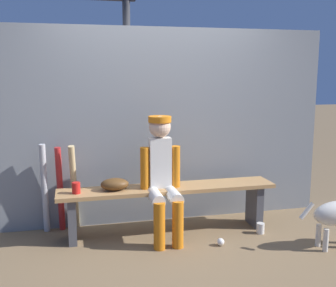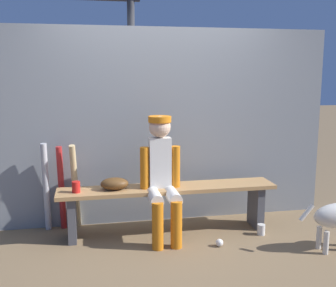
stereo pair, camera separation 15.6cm
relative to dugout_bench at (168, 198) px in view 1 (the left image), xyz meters
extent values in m
plane|color=brown|center=(0.00, 0.00, -0.38)|extent=(30.00, 30.00, 0.00)
cube|color=gray|center=(0.00, 0.41, 0.69)|extent=(3.82, 0.03, 2.14)
cube|color=#AD7F4C|center=(0.00, 0.00, 0.10)|extent=(2.25, 0.36, 0.04)
cube|color=#4C4C51|center=(-0.97, 0.00, -0.15)|extent=(0.08, 0.29, 0.46)
cube|color=#4C4C51|center=(0.97, 0.00, -0.15)|extent=(0.08, 0.29, 0.46)
cube|color=silver|center=(-0.08, 0.00, 0.37)|extent=(0.22, 0.13, 0.51)
sphere|color=beige|center=(-0.08, 0.00, 0.74)|extent=(0.22, 0.22, 0.22)
cylinder|color=orange|center=(-0.08, 0.00, 0.82)|extent=(0.23, 0.23, 0.06)
cylinder|color=silver|center=(-0.17, -0.19, 0.08)|extent=(0.13, 0.38, 0.13)
cylinder|color=orange|center=(-0.17, -0.38, -0.15)|extent=(0.11, 0.11, 0.46)
cylinder|color=orange|center=(-0.24, -0.02, 0.32)|extent=(0.09, 0.09, 0.44)
cylinder|color=silver|center=(0.01, -0.19, 0.08)|extent=(0.13, 0.38, 0.13)
cylinder|color=orange|center=(0.01, -0.38, -0.15)|extent=(0.11, 0.11, 0.46)
cylinder|color=orange|center=(0.08, -0.02, 0.32)|extent=(0.09, 0.09, 0.44)
ellipsoid|color=#593819|center=(-0.55, 0.00, 0.18)|extent=(0.28, 0.20, 0.12)
cylinder|color=tan|center=(-0.94, 0.28, 0.09)|extent=(0.10, 0.26, 0.94)
cylinder|color=#B22323|center=(-1.08, 0.31, 0.07)|extent=(0.09, 0.15, 0.91)
cylinder|color=#B7B7BC|center=(-1.24, 0.30, 0.09)|extent=(0.07, 0.14, 0.95)
sphere|color=white|center=(0.42, -0.44, -0.34)|extent=(0.07, 0.07, 0.07)
cylinder|color=silver|center=(0.93, -0.24, -0.33)|extent=(0.08, 0.08, 0.11)
cylinder|color=red|center=(-0.92, -0.03, 0.17)|extent=(0.08, 0.08, 0.11)
cylinder|color=#3F3F42|center=(-0.18, 1.59, 0.91)|extent=(0.10, 0.10, 2.58)
cylinder|color=beige|center=(1.15, -0.73, 0.01)|extent=(0.15, 0.04, 0.16)
cylinder|color=beige|center=(1.33, -0.67, -0.27)|extent=(0.05, 0.05, 0.22)
cylinder|color=beige|center=(1.33, -0.79, -0.27)|extent=(0.05, 0.05, 0.22)
camera|label=1|loc=(-0.95, -3.99, 1.28)|focal=44.07mm
camera|label=2|loc=(-0.80, -4.02, 1.28)|focal=44.07mm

